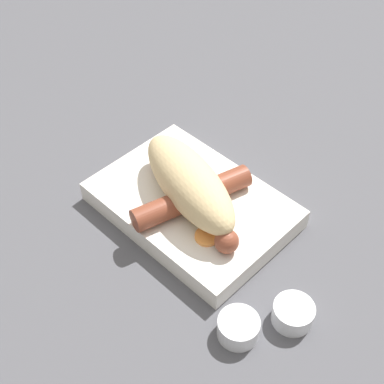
{
  "coord_description": "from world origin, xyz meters",
  "views": [
    {
      "loc": [
        -0.33,
        0.33,
        0.53
      ],
      "look_at": [
        0.0,
        0.0,
        0.04
      ],
      "focal_mm": 50.0,
      "sensor_mm": 36.0,
      "label": 1
    }
  ],
  "objects_px": {
    "food_tray": "(192,205)",
    "sausage": "(192,197)",
    "bread_roll": "(191,184)",
    "condiment_cup_far": "(293,314)",
    "condiment_cup_near": "(238,328)"
  },
  "relations": [
    {
      "from": "food_tray",
      "to": "sausage",
      "type": "height_order",
      "value": "sausage"
    },
    {
      "from": "bread_roll",
      "to": "sausage",
      "type": "xyz_separation_m",
      "value": [
        -0.01,
        0.0,
        -0.02
      ]
    },
    {
      "from": "bread_roll",
      "to": "sausage",
      "type": "height_order",
      "value": "bread_roll"
    },
    {
      "from": "bread_roll",
      "to": "condiment_cup_far",
      "type": "height_order",
      "value": "bread_roll"
    },
    {
      "from": "food_tray",
      "to": "sausage",
      "type": "xyz_separation_m",
      "value": [
        -0.01,
        0.01,
        0.03
      ]
    },
    {
      "from": "food_tray",
      "to": "bread_roll",
      "type": "distance_m",
      "value": 0.05
    },
    {
      "from": "bread_roll",
      "to": "sausage",
      "type": "relative_size",
      "value": 1.07
    },
    {
      "from": "food_tray",
      "to": "bread_roll",
      "type": "relative_size",
      "value": 1.25
    },
    {
      "from": "bread_roll",
      "to": "sausage",
      "type": "distance_m",
      "value": 0.02
    },
    {
      "from": "food_tray",
      "to": "condiment_cup_far",
      "type": "bearing_deg",
      "value": 169.37
    },
    {
      "from": "food_tray",
      "to": "condiment_cup_near",
      "type": "bearing_deg",
      "value": 150.31
    },
    {
      "from": "food_tray",
      "to": "sausage",
      "type": "relative_size",
      "value": 1.34
    },
    {
      "from": "condiment_cup_near",
      "to": "food_tray",
      "type": "bearing_deg",
      "value": -29.69
    },
    {
      "from": "food_tray",
      "to": "bread_roll",
      "type": "xyz_separation_m",
      "value": [
        -0.0,
        0.01,
        0.05
      ]
    },
    {
      "from": "sausage",
      "to": "condiment_cup_far",
      "type": "xyz_separation_m",
      "value": [
        -0.18,
        0.03,
        -0.03
      ]
    }
  ]
}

